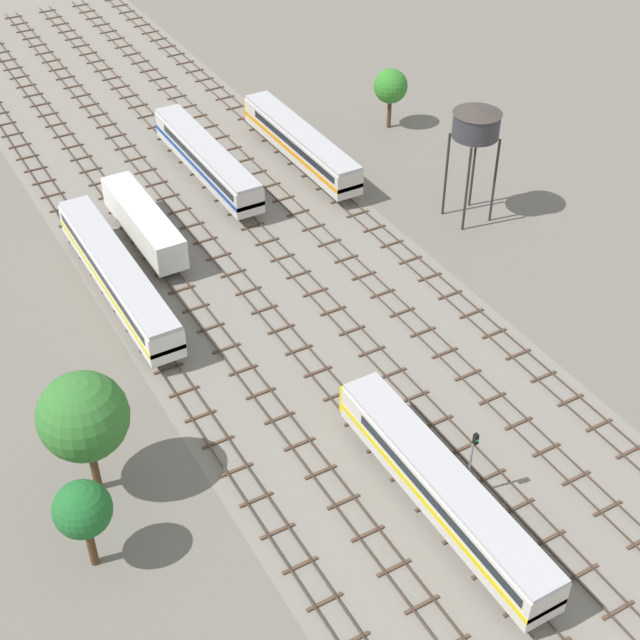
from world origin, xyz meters
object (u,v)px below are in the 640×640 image
(diesel_railcar_centre_far, at_px, (207,158))
(water_tower, at_px, (476,124))
(diesel_railcar_right_midfar, at_px, (300,142))
(diesel_railcar_centre_left_nearest, at_px, (443,488))
(passenger_coach_far_left_near, at_px, (117,273))
(signal_post_nearest, at_px, (472,457))
(freight_boxcar_left_mid, at_px, (143,222))

(diesel_railcar_centre_far, relative_size, water_tower, 1.82)
(diesel_railcar_right_midfar, bearing_deg, diesel_railcar_centre_far, 170.01)
(diesel_railcar_right_midfar, xyz_separation_m, diesel_railcar_centre_far, (-9.76, 1.72, 0.00))
(diesel_railcar_centre_left_nearest, height_order, passenger_coach_far_left_near, same)
(diesel_railcar_centre_left_nearest, bearing_deg, diesel_railcar_right_midfar, 72.09)
(diesel_railcar_centre_left_nearest, distance_m, diesel_railcar_centre_far, 47.30)
(diesel_railcar_centre_left_nearest, relative_size, diesel_railcar_right_midfar, 1.00)
(water_tower, xyz_separation_m, signal_post_nearest, (-20.98, -28.02, -5.96))
(diesel_railcar_centre_left_nearest, distance_m, water_tower, 37.54)
(water_tower, bearing_deg, freight_boxcar_left_mid, 159.31)
(diesel_railcar_right_midfar, bearing_deg, freight_boxcar_left_mid, -162.45)
(signal_post_nearest, bearing_deg, diesel_railcar_centre_far, 87.00)
(passenger_coach_far_left_near, relative_size, freight_boxcar_left_mid, 1.57)
(diesel_railcar_centre_left_nearest, distance_m, passenger_coach_far_left_near, 33.86)
(diesel_railcar_right_midfar, relative_size, water_tower, 1.82)
(passenger_coach_far_left_near, distance_m, diesel_railcar_centre_far, 20.70)
(diesel_railcar_right_midfar, bearing_deg, water_tower, -62.51)
(diesel_railcar_centre_far, bearing_deg, diesel_railcar_right_midfar, -9.99)
(water_tower, bearing_deg, diesel_railcar_centre_left_nearest, -129.45)
(freight_boxcar_left_mid, bearing_deg, signal_post_nearest, -79.30)
(signal_post_nearest, bearing_deg, passenger_coach_far_left_near, 110.89)
(freight_boxcar_left_mid, height_order, signal_post_nearest, signal_post_nearest)
(freight_boxcar_left_mid, height_order, diesel_railcar_centre_far, diesel_railcar_centre_far)
(passenger_coach_far_left_near, xyz_separation_m, signal_post_nearest, (12.21, -31.98, 1.12))
(diesel_railcar_centre_far, distance_m, signal_post_nearest, 46.68)
(diesel_railcar_centre_left_nearest, height_order, diesel_railcar_right_midfar, same)
(diesel_railcar_right_midfar, relative_size, diesel_railcar_centre_far, 1.00)
(freight_boxcar_left_mid, xyz_separation_m, diesel_railcar_right_midfar, (19.52, 6.17, 0.15))
(signal_post_nearest, bearing_deg, freight_boxcar_left_mid, 100.70)
(passenger_coach_far_left_near, xyz_separation_m, diesel_railcar_centre_far, (14.65, 14.63, -0.02))
(diesel_railcar_centre_left_nearest, height_order, water_tower, water_tower)
(diesel_railcar_centre_left_nearest, xyz_separation_m, water_tower, (23.42, 28.47, 7.10))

